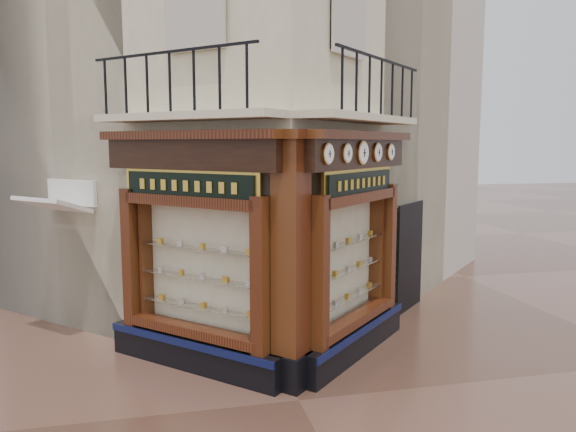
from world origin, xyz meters
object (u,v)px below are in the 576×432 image
object	(u,v)px
clock_e	(390,152)
clock_a	(328,154)
clock_d	(377,152)
signboard_right	(360,183)
corner_pilaster	(291,264)
clock_b	(347,153)
signboard_left	(188,186)
awning	(59,337)
clock_c	(363,153)

from	to	relation	value
clock_e	clock_a	bearing A→B (deg)	180.00
clock_d	signboard_right	distance (m)	0.72
corner_pilaster	clock_b	xyz separation A→B (m)	(1.01, 0.41, 1.67)
signboard_left	signboard_right	distance (m)	2.92
clock_e	awning	size ratio (longest dim) A/B	0.23
clock_b	clock_d	world-z (taller)	clock_d
clock_d	awning	distance (m)	7.11
signboard_left	clock_a	bearing A→B (deg)	-162.76
awning	signboard_left	distance (m)	4.53
corner_pilaster	signboard_right	xyz separation A→B (m)	(1.46, 1.01, 1.15)
awning	clock_e	bearing A→B (deg)	-148.52
clock_a	signboard_left	world-z (taller)	clock_a
clock_a	clock_b	xyz separation A→B (m)	(0.46, 0.46, 0.00)
corner_pilaster	clock_a	xyz separation A→B (m)	(0.56, -0.05, 1.67)
clock_c	clock_a	bearing A→B (deg)	180.00
corner_pilaster	signboard_right	world-z (taller)	corner_pilaster
awning	signboard_right	world-z (taller)	signboard_right
corner_pilaster	signboard_left	world-z (taller)	corner_pilaster
clock_b	awning	xyz separation A→B (m)	(-4.94, 2.81, -3.62)
clock_a	signboard_right	distance (m)	1.49
clock_e	signboard_left	xyz separation A→B (m)	(-3.78, -0.70, -0.52)
clock_e	signboard_right	distance (m)	1.22
clock_b	clock_d	size ratio (longest dim) A/B	0.93
clock_c	signboard_left	size ratio (longest dim) A/B	0.20
corner_pilaster	clock_c	distance (m)	2.36
clock_d	clock_b	bearing A→B (deg)	-180.00
corner_pilaster	signboard_left	xyz separation A→B (m)	(-1.46, 1.01, 1.15)
corner_pilaster	clock_a	world-z (taller)	corner_pilaster
corner_pilaster	awning	world-z (taller)	corner_pilaster
clock_d	signboard_right	bearing A→B (deg)	167.10
clock_b	clock_c	distance (m)	0.60
signboard_left	signboard_right	bearing A→B (deg)	-135.00
awning	clock_c	bearing A→B (deg)	-158.95
signboard_right	signboard_left	bearing A→B (deg)	135.00
clock_a	clock_d	xyz separation A→B (m)	(1.32, 1.32, 0.00)
clock_b	clock_d	distance (m)	1.23
clock_a	clock_e	xyz separation A→B (m)	(1.76, 1.76, -0.00)
clock_c	awning	bearing A→B (deg)	111.05
clock_c	clock_e	bearing A→B (deg)	0.00
clock_b	corner_pilaster	bearing A→B (deg)	156.96
clock_a	clock_e	size ratio (longest dim) A/B	1.03
clock_a	signboard_left	distance (m)	2.34
clock_b	signboard_left	xyz separation A→B (m)	(-2.47, 0.61, -0.52)
clock_b	clock_e	world-z (taller)	same
clock_d	signboard_right	size ratio (longest dim) A/B	0.18
clock_d	clock_e	world-z (taller)	clock_d
clock_d	clock_e	bearing A→B (deg)	-0.00
corner_pilaster	signboard_right	bearing A→B (deg)	-10.25
clock_c	signboard_right	world-z (taller)	clock_c
clock_a	clock_e	bearing A→B (deg)	0.00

